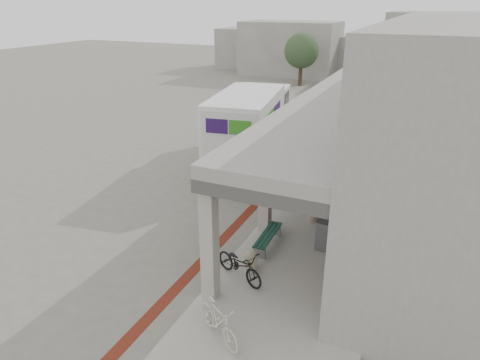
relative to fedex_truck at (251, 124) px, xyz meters
The scene contains 14 objects.
ground 7.42m from the fedex_truck, 80.25° to the right, with size 120.00×120.00×0.00m, color #676258.
bike_lane_stripe 5.85m from the fedex_truck, 66.41° to the right, with size 0.35×40.00×0.01m, color #5E1F12.
sidewalk 8.98m from the fedex_truck, 53.59° to the right, with size 4.40×28.00×0.12m, color gray.
transit_building 8.58m from the fedex_truck, 17.72° to the right, with size 7.60×17.00×7.00m.
distant_backdrop 28.87m from the fedex_truck, 93.24° to the left, with size 28.00×10.00×6.50m.
tree_left 21.31m from the fedex_truck, 100.25° to the left, with size 3.20×3.20×4.80m.
tree_mid 23.19m from the fedex_truck, 82.02° to the left, with size 3.20×3.20×4.80m.
fedex_truck is the anchor object (origin of this frame).
bench 8.61m from the fedex_truck, 63.26° to the right, with size 0.45×1.84×0.43m.
bollard_near 9.83m from the fedex_truck, 66.97° to the right, with size 0.39×0.39×0.59m.
bollard_far 7.29m from the fedex_truck, 48.07° to the right, with size 0.45×0.45×0.67m.
utility_cabinet 8.95m from the fedex_truck, 51.52° to the right, with size 0.45×0.59×0.99m, color slate.
bicycle_black 10.35m from the fedex_truck, 68.79° to the right, with size 0.63×1.81×0.95m, color black.
bicycle_cream 12.73m from the fedex_truck, 70.42° to the right, with size 0.47×1.67×1.00m, color beige.
Camera 1 is at (6.73, -11.85, 7.52)m, focal length 32.00 mm.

